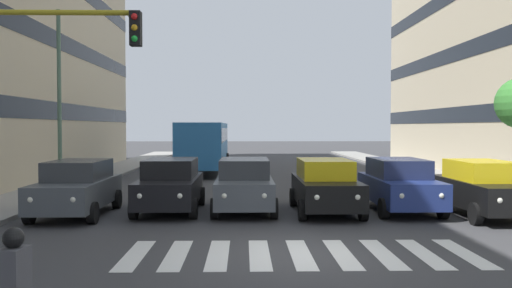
{
  "coord_description": "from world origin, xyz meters",
  "views": [
    {
      "loc": [
        1.24,
        11.55,
        2.78
      ],
      "look_at": [
        0.86,
        -5.05,
        2.24
      ],
      "focal_mm": 37.48,
      "sensor_mm": 36.0,
      "label": 1
    }
  ],
  "objects_px": {
    "bus_behind_traffic": "(204,142)",
    "car_1": "(399,184)",
    "car_4": "(170,185)",
    "car_2": "(325,185)",
    "car_0": "(484,188)",
    "street_lamp_right": "(73,80)",
    "traffic_light_gantry": "(8,86)",
    "car_3": "(244,184)",
    "car_5": "(77,187)"
  },
  "relations": [
    {
      "from": "car_2",
      "to": "street_lamp_right",
      "type": "height_order",
      "value": "street_lamp_right"
    },
    {
      "from": "car_4",
      "to": "bus_behind_traffic",
      "type": "relative_size",
      "value": 0.42
    },
    {
      "from": "street_lamp_right",
      "to": "traffic_light_gantry",
      "type": "bearing_deg",
      "value": 99.52
    },
    {
      "from": "car_0",
      "to": "street_lamp_right",
      "type": "relative_size",
      "value": 0.61
    },
    {
      "from": "car_0",
      "to": "car_5",
      "type": "bearing_deg",
      "value": -1.94
    },
    {
      "from": "car_4",
      "to": "traffic_light_gantry",
      "type": "xyz_separation_m",
      "value": [
        2.8,
        5.57,
        2.81
      ]
    },
    {
      "from": "car_0",
      "to": "car_4",
      "type": "bearing_deg",
      "value": -6.7
    },
    {
      "from": "car_0",
      "to": "bus_behind_traffic",
      "type": "bearing_deg",
      "value": -58.93
    },
    {
      "from": "car_0",
      "to": "car_5",
      "type": "relative_size",
      "value": 1.0
    },
    {
      "from": "car_4",
      "to": "street_lamp_right",
      "type": "height_order",
      "value": "street_lamp_right"
    },
    {
      "from": "car_0",
      "to": "car_3",
      "type": "height_order",
      "value": "same"
    },
    {
      "from": "car_1",
      "to": "bus_behind_traffic",
      "type": "bearing_deg",
      "value": -63.92
    },
    {
      "from": "car_0",
      "to": "street_lamp_right",
      "type": "height_order",
      "value": "street_lamp_right"
    },
    {
      "from": "car_3",
      "to": "traffic_light_gantry",
      "type": "distance_m",
      "value": 8.12
    },
    {
      "from": "car_0",
      "to": "traffic_light_gantry",
      "type": "xyz_separation_m",
      "value": [
        12.66,
        4.42,
        2.81
      ]
    },
    {
      "from": "car_4",
      "to": "car_5",
      "type": "bearing_deg",
      "value": 14.56
    },
    {
      "from": "car_4",
      "to": "street_lamp_right",
      "type": "distance_m",
      "value": 7.15
    },
    {
      "from": "car_4",
      "to": "bus_behind_traffic",
      "type": "bearing_deg",
      "value": -90.0
    },
    {
      "from": "car_2",
      "to": "traffic_light_gantry",
      "type": "xyz_separation_m",
      "value": [
        7.84,
        5.17,
        2.81
      ]
    },
    {
      "from": "car_3",
      "to": "traffic_light_gantry",
      "type": "xyz_separation_m",
      "value": [
        5.22,
        5.54,
        2.81
      ]
    },
    {
      "from": "car_0",
      "to": "car_2",
      "type": "height_order",
      "value": "same"
    },
    {
      "from": "car_4",
      "to": "car_3",
      "type": "bearing_deg",
      "value": 179.31
    },
    {
      "from": "car_1",
      "to": "car_4",
      "type": "relative_size",
      "value": 1.0
    },
    {
      "from": "car_2",
      "to": "car_3",
      "type": "xyz_separation_m",
      "value": [
        2.61,
        -0.37,
        0.0
      ]
    },
    {
      "from": "car_1",
      "to": "car_2",
      "type": "bearing_deg",
      "value": 6.05
    },
    {
      "from": "car_0",
      "to": "traffic_light_gantry",
      "type": "height_order",
      "value": "traffic_light_gantry"
    },
    {
      "from": "car_2",
      "to": "bus_behind_traffic",
      "type": "relative_size",
      "value": 0.42
    },
    {
      "from": "car_5",
      "to": "bus_behind_traffic",
      "type": "height_order",
      "value": "bus_behind_traffic"
    },
    {
      "from": "car_0",
      "to": "traffic_light_gantry",
      "type": "relative_size",
      "value": 0.81
    },
    {
      "from": "car_1",
      "to": "bus_behind_traffic",
      "type": "distance_m",
      "value": 17.11
    },
    {
      "from": "car_0",
      "to": "bus_behind_traffic",
      "type": "xyz_separation_m",
      "value": [
        9.86,
        -16.37,
        0.97
      ]
    },
    {
      "from": "car_3",
      "to": "street_lamp_right",
      "type": "relative_size",
      "value": 0.61
    },
    {
      "from": "car_4",
      "to": "traffic_light_gantry",
      "type": "relative_size",
      "value": 0.81
    },
    {
      "from": "car_4",
      "to": "car_2",
      "type": "bearing_deg",
      "value": 175.44
    },
    {
      "from": "car_0",
      "to": "car_4",
      "type": "xyz_separation_m",
      "value": [
        9.86,
        -1.16,
        0.0
      ]
    },
    {
      "from": "car_0",
      "to": "car_5",
      "type": "xyz_separation_m",
      "value": [
        12.67,
        -0.43,
        0.0
      ]
    },
    {
      "from": "car_2",
      "to": "car_4",
      "type": "bearing_deg",
      "value": -4.56
    },
    {
      "from": "car_4",
      "to": "street_lamp_right",
      "type": "xyz_separation_m",
      "value": [
        4.43,
        -4.14,
        3.78
      ]
    },
    {
      "from": "car_1",
      "to": "car_4",
      "type": "xyz_separation_m",
      "value": [
        7.51,
        -0.14,
        0.0
      ]
    },
    {
      "from": "car_1",
      "to": "car_2",
      "type": "relative_size",
      "value": 1.0
    },
    {
      "from": "car_4",
      "to": "car_5",
      "type": "relative_size",
      "value": 1.0
    },
    {
      "from": "car_1",
      "to": "street_lamp_right",
      "type": "relative_size",
      "value": 0.61
    },
    {
      "from": "car_2",
      "to": "car_4",
      "type": "relative_size",
      "value": 1.0
    },
    {
      "from": "bus_behind_traffic",
      "to": "car_2",
      "type": "bearing_deg",
      "value": 107.88
    },
    {
      "from": "car_3",
      "to": "car_5",
      "type": "bearing_deg",
      "value": 7.62
    },
    {
      "from": "bus_behind_traffic",
      "to": "car_1",
      "type": "bearing_deg",
      "value": 116.08
    },
    {
      "from": "bus_behind_traffic",
      "to": "car_4",
      "type": "bearing_deg",
      "value": 90.0
    },
    {
      "from": "car_1",
      "to": "traffic_light_gantry",
      "type": "xyz_separation_m",
      "value": [
        10.31,
        5.43,
        2.81
      ]
    },
    {
      "from": "street_lamp_right",
      "to": "car_0",
      "type": "bearing_deg",
      "value": 159.65
    },
    {
      "from": "car_1",
      "to": "traffic_light_gantry",
      "type": "distance_m",
      "value": 11.99
    }
  ]
}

